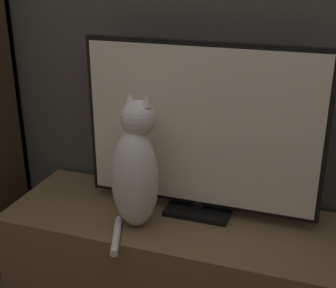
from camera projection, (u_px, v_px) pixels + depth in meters
The scene contains 4 objects.
wall_back at pixel (198, 12), 1.86m from camera, with size 4.80×0.05×2.60m.
tv_stand at pixel (173, 271), 1.99m from camera, with size 1.37×0.50×0.52m.
tv at pixel (201, 131), 1.80m from camera, with size 0.94×0.16×0.70m.
cat at pixel (136, 170), 1.76m from camera, with size 0.22×0.35×0.53m.
Camera 1 is at (0.51, -0.64, 1.50)m, focal length 50.00 mm.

